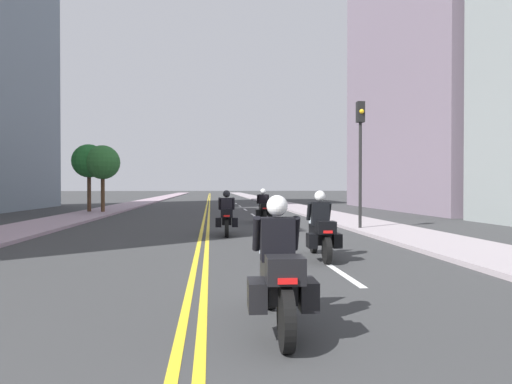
# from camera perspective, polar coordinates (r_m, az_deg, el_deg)

# --- Properties ---
(ground_plane) EXTENTS (264.00, 264.00, 0.00)m
(ground_plane) POSITION_cam_1_polar(r_m,az_deg,el_deg) (48.30, -6.24, -1.34)
(ground_plane) COLOR #343536
(sidewalk_left) EXTENTS (2.79, 144.00, 0.12)m
(sidewalk_left) POSITION_cam_1_polar(r_m,az_deg,el_deg) (48.83, -14.47, -1.26)
(sidewalk_left) COLOR #9E8694
(sidewalk_left) RESTS_ON ground
(sidewalk_right) EXTENTS (2.79, 144.00, 0.12)m
(sidewalk_right) POSITION_cam_1_polar(r_m,az_deg,el_deg) (48.77, 2.01, -1.24)
(sidewalk_right) COLOR #998E94
(sidewalk_right) RESTS_ON ground
(centreline_yellow_inner) EXTENTS (0.12, 132.00, 0.01)m
(centreline_yellow_inner) POSITION_cam_1_polar(r_m,az_deg,el_deg) (48.30, -6.38, -1.33)
(centreline_yellow_inner) COLOR yellow
(centreline_yellow_inner) RESTS_ON ground
(centreline_yellow_outer) EXTENTS (0.12, 132.00, 0.01)m
(centreline_yellow_outer) POSITION_cam_1_polar(r_m,az_deg,el_deg) (48.30, -6.10, -1.33)
(centreline_yellow_outer) COLOR yellow
(centreline_yellow_outer) RESTS_ON ground
(lane_dashes_white) EXTENTS (0.14, 56.40, 0.01)m
(lane_dashes_white) POSITION_cam_1_polar(r_m,az_deg,el_deg) (29.43, -0.95, -2.63)
(lane_dashes_white) COLOR silver
(lane_dashes_white) RESTS_ON ground
(building_right_1) EXTENTS (8.89, 17.88, 22.26)m
(building_right_1) POSITION_cam_1_polar(r_m,az_deg,el_deg) (36.67, 23.19, 15.53)
(building_right_1) COLOR slate
(building_right_1) RESTS_ON ground
(motorcycle_0) EXTENTS (0.77, 2.29, 1.61)m
(motorcycle_0) POSITION_cam_1_polar(r_m,az_deg,el_deg) (5.28, 2.92, -10.80)
(motorcycle_0) COLOR black
(motorcycle_0) RESTS_ON ground
(motorcycle_1) EXTENTS (0.78, 2.24, 1.62)m
(motorcycle_1) POSITION_cam_1_polar(r_m,az_deg,el_deg) (10.43, 8.49, -5.15)
(motorcycle_1) COLOR black
(motorcycle_1) RESTS_ON ground
(motorcycle_2) EXTENTS (0.77, 2.15, 1.59)m
(motorcycle_2) POSITION_cam_1_polar(r_m,az_deg,el_deg) (15.35, -3.88, -3.29)
(motorcycle_2) COLOR black
(motorcycle_2) RESTS_ON ground
(motorcycle_3) EXTENTS (0.77, 2.16, 1.62)m
(motorcycle_3) POSITION_cam_1_polar(r_m,az_deg,el_deg) (20.60, 0.97, -2.28)
(motorcycle_3) COLOR black
(motorcycle_3) RESTS_ON ground
(traffic_light_near) EXTENTS (0.28, 0.38, 5.00)m
(traffic_light_near) POSITION_cam_1_polar(r_m,az_deg,el_deg) (17.40, 13.52, 6.36)
(traffic_light_near) COLOR black
(traffic_light_near) RESTS_ON ground
(street_tree_0) EXTENTS (2.17, 2.17, 4.36)m
(street_tree_0) POSITION_cam_1_polar(r_m,az_deg,el_deg) (29.43, -19.45, 3.64)
(street_tree_0) COLOR #4E3521
(street_tree_0) RESTS_ON ground
(street_tree_1) EXTENTS (2.14, 2.14, 4.44)m
(street_tree_1) POSITION_cam_1_polar(r_m,az_deg,el_deg) (30.00, -21.04, 3.77)
(street_tree_1) COLOR #4E3524
(street_tree_1) RESTS_ON ground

